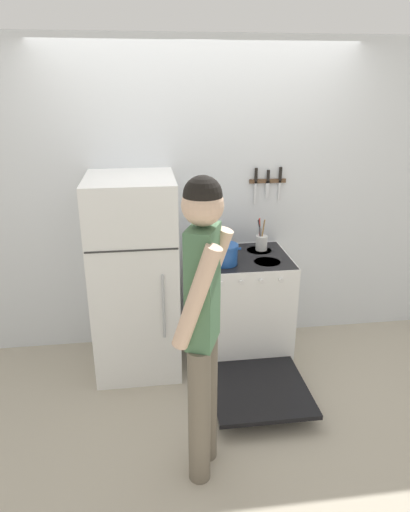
% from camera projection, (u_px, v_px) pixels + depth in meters
% --- Properties ---
extents(ground_plane, '(14.00, 14.00, 0.00)m').
position_uv_depth(ground_plane, '(201.00, 334.00, 4.26)').
color(ground_plane, '#B2A893').
extents(wall_back, '(10.00, 0.06, 2.55)m').
position_uv_depth(wall_back, '(200.00, 200.00, 3.83)').
color(wall_back, silver).
rests_on(wall_back, ground_plane).
extents(refrigerator, '(0.65, 0.74, 1.57)m').
position_uv_depth(refrigerator, '(135.00, 276.00, 3.57)').
color(refrigerator, white).
rests_on(refrigerator, ground_plane).
extents(stove_range, '(0.76, 1.36, 0.89)m').
position_uv_depth(stove_range, '(242.00, 308.00, 3.80)').
color(stove_range, white).
rests_on(stove_range, ground_plane).
extents(dutch_oven_pot, '(0.26, 0.21, 0.18)m').
position_uv_depth(dutch_oven_pot, '(225.00, 254.00, 3.50)').
color(dutch_oven_pot, '#1E4C9E').
rests_on(dutch_oven_pot, stove_range).
extents(tea_kettle, '(0.20, 0.16, 0.22)m').
position_uv_depth(tea_kettle, '(221.00, 244.00, 3.75)').
color(tea_kettle, silver).
rests_on(tea_kettle, stove_range).
extents(utensil_jar, '(0.10, 0.10, 0.28)m').
position_uv_depth(utensil_jar, '(261.00, 242.00, 3.80)').
color(utensil_jar, silver).
rests_on(utensil_jar, stove_range).
extents(person, '(0.38, 0.43, 1.79)m').
position_uv_depth(person, '(203.00, 318.00, 2.44)').
color(person, '#6B6051').
rests_on(person, ground_plane).
extents(wall_knife_strip, '(0.31, 0.03, 0.31)m').
position_uv_depth(wall_knife_strip, '(268.00, 180.00, 3.79)').
color(wall_knife_strip, brown).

